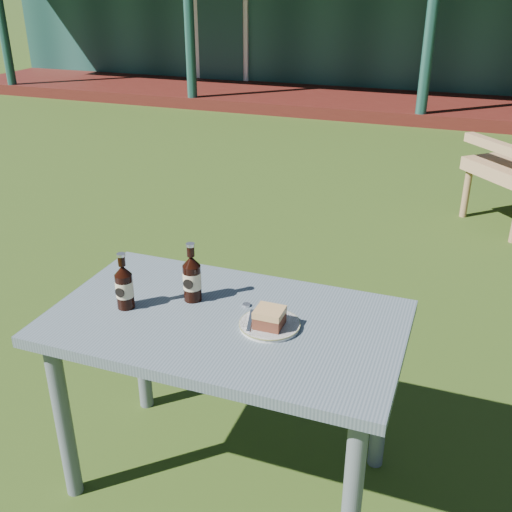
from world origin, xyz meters
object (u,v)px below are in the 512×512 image
at_px(plate, 270,325).
at_px(cake_slice, 269,317).
at_px(cola_bottle_far, 124,286).
at_px(cafe_table, 226,343).
at_px(cola_bottle_near, 192,278).

xyz_separation_m(plate, cake_slice, (0.00, -0.01, 0.04)).
distance_m(cake_slice, cola_bottle_far, 0.52).
bearing_deg(cola_bottle_far, cafe_table, 8.61).
distance_m(plate, cola_bottle_far, 0.52).
xyz_separation_m(plate, cola_bottle_near, (-0.32, 0.08, 0.08)).
relative_size(cafe_table, cola_bottle_near, 5.46).
xyz_separation_m(cola_bottle_near, cola_bottle_far, (-0.20, -0.13, -0.01)).
relative_size(plate, cola_bottle_near, 0.93).
distance_m(cake_slice, cola_bottle_near, 0.34).
relative_size(cake_slice, cola_bottle_near, 0.42).
distance_m(cafe_table, cake_slice, 0.22).
xyz_separation_m(cafe_table, cake_slice, (0.16, -0.02, 0.15)).
relative_size(cola_bottle_near, cola_bottle_far, 1.06).
bearing_deg(cafe_table, cola_bottle_near, 154.07).
xyz_separation_m(cafe_table, cola_bottle_near, (-0.16, 0.08, 0.19)).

